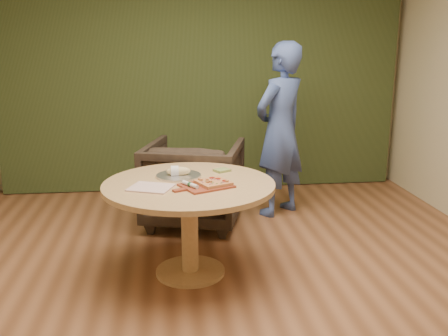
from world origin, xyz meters
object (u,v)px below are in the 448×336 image
Objects in this scene: flatbread_pizza at (213,182)px; cutlery_roll at (190,184)px; pedestal_table at (189,200)px; armchair at (194,178)px; bread_roll at (177,171)px; person_standing at (280,130)px; pizza_paddle at (205,186)px; serving_tray at (179,176)px.

flatbread_pizza reaches higher than cutlery_roll.
armchair is (0.10, 1.14, -0.14)m from pedestal_table.
flatbread_pizza is 0.18m from cutlery_roll.
bread_roll is 1.02m from armchair.
person_standing reaches higher than cutlery_roll.
flatbread_pizza reaches higher than pizza_paddle.
cutlery_roll reaches higher than serving_tray.
pizza_paddle is 1.62× the size of flatbread_pizza.
pedestal_table is at bearing 57.52° from cutlery_roll.
serving_tray is at bearing 96.05° from pizza_paddle.
pizza_paddle is 0.36m from serving_tray.
pizza_paddle is at bearing -59.35° from serving_tray.
pedestal_table is at bearing 148.27° from flatbread_pizza.
armchair reaches higher than flatbread_pizza.
person_standing reaches higher than armchair.
serving_tray is at bearing 111.23° from pedestal_table.
pizza_paddle is 2.65× the size of cutlery_roll.
pizza_paddle is 1.72m from person_standing.
flatbread_pizza is at bearing -49.84° from serving_tray.
armchair is at bearing 65.89° from pizza_paddle.
pizza_paddle is 1.30m from armchair.
flatbread_pizza is 0.82× the size of serving_tray.
pedestal_table is 0.23m from pizza_paddle.
bread_roll is at bearing 9.00° from person_standing.
cutlery_roll is 0.92× the size of bread_roll.
cutlery_roll is 0.35m from bread_roll.
pedestal_table is at bearing -66.43° from bread_roll.
pedestal_table is 7.38× the size of cutlery_roll.
pizza_paddle is 0.12m from cutlery_roll.
serving_tray reaches higher than pizza_paddle.
flatbread_pizza is 1.64× the size of cutlery_roll.
pedestal_table is 3.69× the size of serving_tray.
person_standing is at bearing 22.57° from cutlery_roll.
bread_roll is 0.21× the size of armchair.
person_standing reaches higher than flatbread_pizza.
bread_roll is (-0.01, 0.00, 0.04)m from serving_tray.
serving_tray reaches higher than pedestal_table.
armchair reaches higher than pedestal_table.
armchair is at bearing -25.29° from person_standing.
cutlery_roll is at bearing -76.29° from bread_roll.
serving_tray is 0.04m from bread_roll.
bread_roll is at bearing 70.51° from cutlery_roll.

